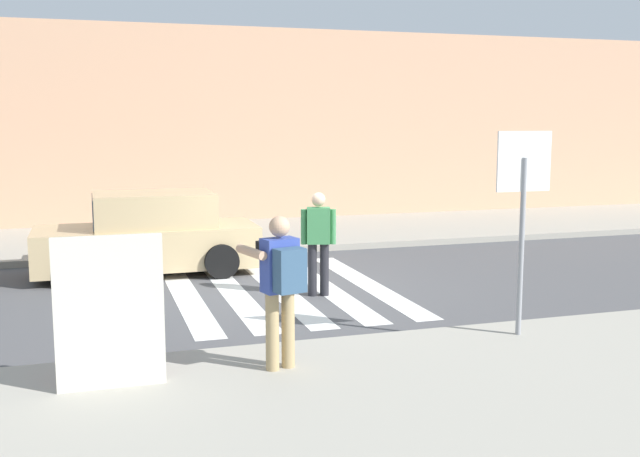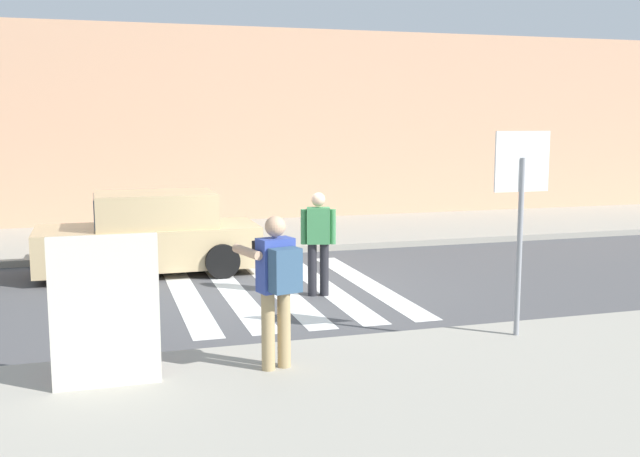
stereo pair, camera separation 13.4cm
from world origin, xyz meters
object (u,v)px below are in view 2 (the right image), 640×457
object	(u,v)px
pedestrian_crossing	(318,238)
advertising_board	(105,312)
photographer_with_backpack	(277,279)
stop_sign	(521,188)
parked_car_tan	(150,236)

from	to	relation	value
pedestrian_crossing	advertising_board	world-z (taller)	advertising_board
photographer_with_backpack	pedestrian_crossing	bearing A→B (deg)	67.05
photographer_with_backpack	stop_sign	bearing A→B (deg)	7.28
parked_car_tan	advertising_board	size ratio (longest dim) A/B	2.56
pedestrian_crossing	advertising_board	bearing A→B (deg)	-131.94
photographer_with_backpack	advertising_board	world-z (taller)	photographer_with_backpack
pedestrian_crossing	photographer_with_backpack	bearing A→B (deg)	-112.95
photographer_with_backpack	parked_car_tan	distance (m)	6.58
stop_sign	advertising_board	world-z (taller)	stop_sign
pedestrian_crossing	advertising_board	distance (m)	5.15
photographer_with_backpack	pedestrian_crossing	world-z (taller)	photographer_with_backpack
advertising_board	photographer_with_backpack	bearing A→B (deg)	0.71
photographer_with_backpack	parked_car_tan	xyz separation A→B (m)	(-0.92, 6.50, -0.44)
pedestrian_crossing	parked_car_tan	bearing A→B (deg)	133.25
stop_sign	photographer_with_backpack	xyz separation A→B (m)	(-3.28, -0.42, -0.89)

